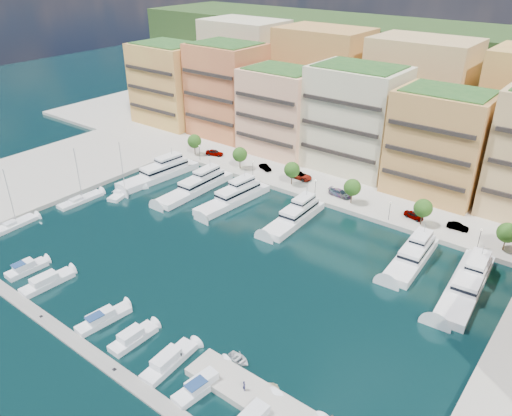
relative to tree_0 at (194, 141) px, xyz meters
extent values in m
plane|color=black|center=(40.00, -33.50, -4.74)|extent=(400.00, 400.00, 0.00)
cube|color=#9E998E|center=(40.00, 28.50, -4.74)|extent=(220.00, 64.00, 2.00)
cube|color=#9E998E|center=(-22.00, -41.50, -4.74)|extent=(34.00, 76.00, 2.00)
cube|color=#243B18|center=(40.00, 76.50, -4.74)|extent=(240.00, 40.00, 58.00)
cube|color=gray|center=(37.00, -63.50, -4.74)|extent=(72.00, 2.20, 0.35)
cube|color=#E2B952|center=(-26.00, 16.50, 8.26)|extent=(22.00, 16.00, 24.00)
cube|color=black|center=(-26.00, 8.25, 8.26)|extent=(20.24, 0.50, 0.90)
cube|color=#214F1F|center=(-26.00, 16.50, 20.66)|extent=(19.36, 14.08, 0.80)
cube|color=#D88348|center=(-4.00, 18.50, 9.26)|extent=(20.00, 16.00, 26.00)
cube|color=black|center=(-4.00, 10.25, 9.26)|extent=(18.40, 0.50, 0.90)
cube|color=#214F1F|center=(-4.00, 18.50, 22.66)|extent=(17.60, 14.08, 0.80)
cube|color=#F2B587|center=(17.00, 16.50, 7.26)|extent=(20.00, 15.00, 22.00)
cube|color=black|center=(17.00, 8.75, 7.26)|extent=(18.40, 0.50, 0.90)
cube|color=#214F1F|center=(17.00, 16.50, 18.66)|extent=(17.60, 13.20, 0.80)
cube|color=beige|center=(38.00, 18.50, 8.76)|extent=(22.00, 16.00, 25.00)
cube|color=black|center=(38.00, 10.25, 8.76)|extent=(20.24, 0.50, 0.90)
cube|color=#214F1F|center=(38.00, 18.50, 21.66)|extent=(19.36, 14.08, 0.80)
cube|color=tan|center=(60.00, 16.50, 7.76)|extent=(20.00, 15.00, 23.00)
cube|color=black|center=(60.00, 8.75, 7.76)|extent=(18.40, 0.50, 0.90)
cube|color=#214F1F|center=(60.00, 16.50, 19.66)|extent=(17.60, 13.20, 0.80)
cube|color=beige|center=(-15.00, 40.50, 11.26)|extent=(26.00, 18.00, 30.00)
cube|color=tan|center=(15.00, 40.50, 11.26)|extent=(26.00, 18.00, 30.00)
cube|color=tan|center=(45.00, 40.50, 11.26)|extent=(26.00, 18.00, 30.00)
cylinder|color=#473323|center=(0.00, 0.00, -2.24)|extent=(0.24, 0.24, 3.00)
sphere|color=#204614|center=(0.00, 0.00, 0.01)|extent=(3.80, 3.80, 3.80)
cylinder|color=#473323|center=(16.00, 0.00, -2.24)|extent=(0.24, 0.24, 3.00)
sphere|color=#204614|center=(16.00, 0.00, 0.01)|extent=(3.80, 3.80, 3.80)
cylinder|color=#473323|center=(32.00, 0.00, -2.24)|extent=(0.24, 0.24, 3.00)
sphere|color=#204614|center=(32.00, 0.00, 0.01)|extent=(3.80, 3.80, 3.80)
cylinder|color=#473323|center=(48.00, 0.00, -2.24)|extent=(0.24, 0.24, 3.00)
sphere|color=#204614|center=(48.00, 0.00, 0.01)|extent=(3.80, 3.80, 3.80)
cylinder|color=#473323|center=(64.00, 0.00, -2.24)|extent=(0.24, 0.24, 3.00)
sphere|color=#204614|center=(64.00, 0.00, 0.01)|extent=(3.80, 3.80, 3.80)
cylinder|color=#473323|center=(80.00, 0.00, -2.24)|extent=(0.24, 0.24, 3.00)
sphere|color=#204614|center=(80.00, 0.00, 0.01)|extent=(3.80, 3.80, 3.80)
cylinder|color=black|center=(4.00, -2.30, -1.74)|extent=(0.10, 0.10, 4.00)
sphere|color=#FFF2CC|center=(4.00, -2.30, 0.31)|extent=(0.30, 0.30, 0.30)
cylinder|color=black|center=(22.00, -2.30, -1.74)|extent=(0.10, 0.10, 4.00)
sphere|color=#FFF2CC|center=(22.00, -2.30, 0.31)|extent=(0.30, 0.30, 0.30)
cylinder|color=black|center=(40.00, -2.30, -1.74)|extent=(0.10, 0.10, 4.00)
sphere|color=#FFF2CC|center=(40.00, -2.30, 0.31)|extent=(0.30, 0.30, 0.30)
cylinder|color=black|center=(58.00, -2.30, -1.74)|extent=(0.10, 0.10, 4.00)
sphere|color=#FFF2CC|center=(58.00, -2.30, 0.31)|extent=(0.30, 0.30, 0.30)
cylinder|color=black|center=(76.00, -2.30, -1.74)|extent=(0.10, 0.10, 4.00)
sphere|color=#FFF2CC|center=(76.00, -2.30, 0.31)|extent=(0.30, 0.30, 0.30)
cube|color=white|center=(2.40, -15.65, -4.39)|extent=(6.84, 22.65, 2.30)
cube|color=white|center=(2.40, -13.42, -2.34)|extent=(5.11, 12.57, 1.80)
cube|color=black|center=(2.40, -13.42, -2.34)|extent=(5.18, 12.63, 0.55)
cube|color=white|center=(2.40, -11.64, -0.74)|extent=(3.55, 6.92, 1.40)
cylinder|color=#B2B2B7|center=(2.40, -10.30, 0.86)|extent=(0.14, 0.14, 1.80)
cube|color=white|center=(15.16, -15.66, -4.39)|extent=(4.98, 22.38, 2.30)
cube|color=white|center=(15.16, -13.43, -2.34)|extent=(3.99, 12.33, 1.80)
cube|color=black|center=(15.16, -13.43, -2.34)|extent=(4.05, 12.39, 0.55)
cube|color=white|center=(15.16, -11.64, -0.74)|extent=(2.89, 6.73, 1.40)
cylinder|color=#B2B2B7|center=(15.16, -10.30, 0.86)|extent=(0.14, 0.14, 1.80)
cube|color=black|center=(15.16, -15.66, -4.84)|extent=(5.03, 22.43, 0.35)
cube|color=white|center=(25.91, -14.64, -4.39)|extent=(6.15, 20.58, 2.30)
cube|color=white|center=(25.91, -12.61, -2.34)|extent=(4.60, 11.42, 1.80)
cube|color=black|center=(25.91, -12.61, -2.34)|extent=(4.67, 11.48, 0.55)
cube|color=white|center=(25.91, -10.99, -0.74)|extent=(3.20, 6.28, 1.40)
cylinder|color=#B2B2B7|center=(25.91, -9.77, 0.86)|extent=(0.14, 0.14, 1.80)
cube|color=white|center=(41.90, -13.60, -4.39)|extent=(5.31, 18.36, 2.30)
cube|color=white|center=(41.90, -11.78, -2.34)|extent=(4.16, 10.15, 1.80)
cube|color=black|center=(41.90, -11.78, -2.34)|extent=(4.22, 10.21, 0.55)
cube|color=white|center=(41.90, -10.32, -0.74)|extent=(2.97, 5.56, 1.40)
cylinder|color=#B2B2B7|center=(41.90, -9.23, 0.86)|extent=(0.14, 0.14, 1.80)
cube|color=white|center=(67.50, -13.19, -4.39)|extent=(5.67, 17.61, 2.30)
cube|color=white|center=(67.50, -11.45, -2.34)|extent=(4.38, 9.76, 1.80)
cube|color=black|center=(67.50, -11.45, -2.34)|extent=(4.45, 9.82, 0.55)
cube|color=white|center=(67.50, -10.06, -0.74)|extent=(3.11, 5.36, 1.40)
cylinder|color=#B2B2B7|center=(67.50, -9.02, 0.86)|extent=(0.14, 0.14, 1.80)
cube|color=white|center=(78.06, -15.72, -4.39)|extent=(6.56, 22.74, 2.30)
cube|color=white|center=(78.06, -13.48, -2.34)|extent=(4.95, 12.60, 1.80)
cube|color=black|center=(78.06, -13.48, -2.34)|extent=(5.01, 12.67, 0.55)
cube|color=white|center=(78.06, -11.68, -0.74)|extent=(3.46, 6.93, 1.40)
cylinder|color=#B2B2B7|center=(78.06, -10.33, 0.86)|extent=(0.14, 0.14, 1.80)
cube|color=white|center=(14.34, -58.00, -4.49)|extent=(2.85, 7.22, 1.40)
cube|color=white|center=(14.34, -58.36, -3.19)|extent=(2.13, 3.50, 1.10)
cube|color=black|center=(14.34, -56.93, -3.44)|extent=(1.83, 0.18, 0.55)
cube|color=navy|center=(14.34, -59.28, -2.59)|extent=(1.87, 2.21, 0.12)
cube|color=white|center=(20.91, -58.00, -4.49)|extent=(3.23, 9.15, 1.40)
cube|color=white|center=(20.91, -58.45, -3.19)|extent=(2.38, 4.44, 1.10)
cube|color=black|center=(20.91, -56.65, -3.44)|extent=(1.98, 0.21, 0.55)
cube|color=white|center=(36.43, -58.00, -4.49)|extent=(3.33, 8.94, 1.40)
cube|color=white|center=(36.43, -58.44, -3.19)|extent=(2.30, 4.37, 1.10)
cube|color=black|center=(36.43, -56.69, -3.44)|extent=(1.69, 0.29, 0.55)
cube|color=navy|center=(36.43, -59.57, -2.59)|extent=(1.93, 2.79, 0.12)
cube|color=white|center=(43.41, -58.00, -4.49)|extent=(2.68, 7.52, 1.40)
cube|color=white|center=(43.41, -58.37, -3.19)|extent=(2.05, 3.62, 1.10)
cube|color=black|center=(43.41, -56.88, -3.44)|extent=(1.84, 0.13, 0.55)
cube|color=white|center=(51.00, -58.00, -4.49)|extent=(3.25, 9.22, 1.40)
cube|color=white|center=(51.00, -58.45, -3.19)|extent=(2.36, 4.48, 1.10)
cube|color=black|center=(51.00, -56.64, -3.44)|extent=(1.92, 0.23, 0.55)
cube|color=white|center=(57.60, -58.00, -4.49)|extent=(3.53, 9.34, 1.40)
cube|color=white|center=(57.60, -58.46, -3.19)|extent=(2.41, 4.57, 1.10)
cube|color=black|center=(57.60, -56.63, -3.44)|extent=(1.73, 0.32, 0.55)
cube|color=navy|center=(57.60, -59.64, -2.59)|extent=(2.01, 2.92, 0.12)
cube|color=white|center=(66.21, -58.38, -3.19)|extent=(2.28, 3.73, 1.10)
cube|color=black|center=(66.21, -56.85, -3.44)|extent=(2.04, 0.14, 0.55)
cube|color=white|center=(-1.88, -35.53, -4.54)|extent=(2.91, 10.76, 1.20)
cube|color=white|center=(-1.88, -36.60, -3.64)|extent=(1.71, 2.70, 0.60)
cylinder|color=#B2B2B7|center=(-1.88, -34.99, 2.06)|extent=(0.14, 0.14, 12.00)
cylinder|color=#B2B2B7|center=(-1.88, -37.14, -2.94)|extent=(0.15, 4.83, 0.10)
cube|color=white|center=(2.64, -26.95, -4.54)|extent=(5.56, 9.90, 1.20)
cube|color=white|center=(2.64, -27.90, -3.64)|extent=(2.29, 2.77, 0.60)
cylinder|color=#B2B2B7|center=(2.64, -26.47, 2.06)|extent=(0.14, 0.14, 12.00)
cylinder|color=#B2B2B7|center=(2.64, -28.38, -2.94)|extent=(1.44, 4.10, 0.10)
cube|color=white|center=(-2.90, -50.77, -4.54)|extent=(3.33, 9.18, 1.20)
cube|color=white|center=(-2.90, -51.67, -3.64)|extent=(1.81, 2.35, 0.60)
cylinder|color=#B2B2B7|center=(-2.90, -50.31, 2.06)|extent=(0.14, 0.14, 12.00)
cylinder|color=#B2B2B7|center=(-2.90, -52.12, -2.94)|extent=(0.34, 4.06, 0.10)
imported|color=beige|center=(64.93, -52.50, -4.29)|extent=(1.82, 1.61, 0.90)
imported|color=white|center=(58.26, -51.59, -4.37)|extent=(3.86, 2.96, 0.74)
imported|color=gray|center=(4.88, 2.58, -2.92)|extent=(5.20, 3.33, 1.65)
imported|color=gray|center=(21.73, 3.13, -3.07)|extent=(4.31, 2.74, 1.34)
imported|color=gray|center=(31.91, 3.99, -2.91)|extent=(6.18, 3.15, 1.67)
imported|color=gray|center=(44.40, 1.38, -2.96)|extent=(5.46, 2.34, 1.57)
imported|color=gray|center=(61.87, 1.56, -3.02)|extent=(4.52, 2.60, 1.45)
imported|color=gray|center=(70.68, 2.49, -3.05)|extent=(4.29, 1.75, 1.38)
imported|color=#242549|center=(62.66, -55.85, -2.98)|extent=(0.66, 0.63, 1.53)
camera|label=1|loc=(92.00, -91.17, 46.70)|focal=35.00mm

